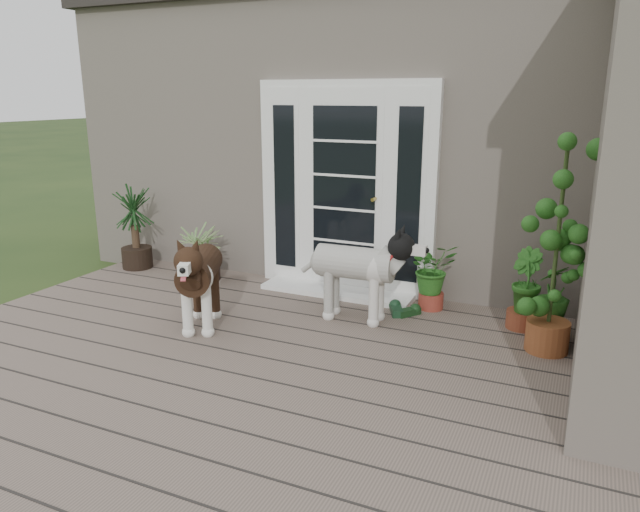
% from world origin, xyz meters
% --- Properties ---
extents(deck, '(6.20, 4.60, 0.12)m').
position_xyz_m(deck, '(0.00, 0.40, 0.06)').
color(deck, '#6B5B4C').
rests_on(deck, ground).
extents(house_main, '(7.40, 4.00, 3.10)m').
position_xyz_m(house_main, '(0.00, 4.65, 1.55)').
color(house_main, '#665E54').
rests_on(house_main, ground).
extents(roof_main, '(7.60, 4.20, 0.20)m').
position_xyz_m(roof_main, '(0.00, 4.65, 3.20)').
color(roof_main, '#2D2826').
rests_on(roof_main, house_main).
extents(door_unit, '(1.90, 0.14, 2.15)m').
position_xyz_m(door_unit, '(-0.20, 2.60, 1.19)').
color(door_unit, white).
rests_on(door_unit, deck).
extents(door_step, '(1.60, 0.40, 0.05)m').
position_xyz_m(door_step, '(-0.20, 2.40, 0.14)').
color(door_step, white).
rests_on(door_step, deck).
extents(brindle_dog, '(0.75, 1.02, 0.78)m').
position_xyz_m(brindle_dog, '(-0.94, 1.07, 0.51)').
color(brindle_dog, '#392215').
rests_on(brindle_dog, deck).
extents(white_dog, '(0.96, 0.44, 0.79)m').
position_xyz_m(white_dog, '(0.23, 1.79, 0.52)').
color(white_dog, white).
rests_on(white_dog, deck).
extents(spider_plant, '(0.88, 0.88, 0.71)m').
position_xyz_m(spider_plant, '(-1.76, 2.23, 0.47)').
color(spider_plant, '#81A062').
rests_on(spider_plant, deck).
extents(yucca, '(0.89, 0.89, 0.97)m').
position_xyz_m(yucca, '(-2.75, 2.30, 0.61)').
color(yucca, black).
rests_on(yucca, deck).
extents(herb_a, '(0.64, 0.64, 0.57)m').
position_xyz_m(herb_a, '(0.80, 2.37, 0.41)').
color(herb_a, '#1C631D').
rests_on(herb_a, deck).
extents(herb_b, '(0.47, 0.47, 0.51)m').
position_xyz_m(herb_b, '(1.65, 2.22, 0.38)').
color(herb_b, '#1D631C').
rests_on(herb_b, deck).
extents(herb_c, '(0.44, 0.44, 0.50)m').
position_xyz_m(herb_c, '(1.90, 2.07, 0.37)').
color(herb_c, '#1B611E').
rests_on(herb_c, deck).
extents(sapling, '(0.70, 0.70, 1.80)m').
position_xyz_m(sapling, '(1.89, 1.79, 1.02)').
color(sapling, '#205418').
rests_on(sapling, deck).
extents(clog_left, '(0.25, 0.33, 0.09)m').
position_xyz_m(clog_left, '(0.54, 2.09, 0.16)').
color(clog_left, '#15361F').
rests_on(clog_left, deck).
extents(clog_right, '(0.26, 0.29, 0.08)m').
position_xyz_m(clog_right, '(0.66, 2.10, 0.16)').
color(clog_right, '#153516').
rests_on(clog_right, deck).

